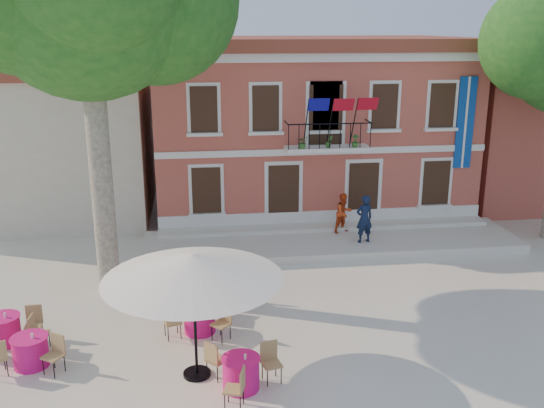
{
  "coord_description": "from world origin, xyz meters",
  "views": [
    {
      "loc": [
        -2.95,
        -16.61,
        7.97
      ],
      "look_at": [
        -0.38,
        3.5,
        1.99
      ],
      "focal_mm": 40.0,
      "sensor_mm": 36.0,
      "label": 1
    }
  ],
  "objects_px": {
    "cafe_table_3": "(200,317)",
    "cafe_table_4": "(214,289)",
    "patio_umbrella": "(193,267)",
    "cafe_table_0": "(30,350)",
    "cafe_table_1": "(241,371)",
    "pedestrian_navy": "(364,219)",
    "cafe_table_2": "(3,329)",
    "pedestrian_orange": "(344,213)"
  },
  "relations": [
    {
      "from": "cafe_table_0",
      "to": "cafe_table_1",
      "type": "height_order",
      "value": "same"
    },
    {
      "from": "patio_umbrella",
      "to": "pedestrian_orange",
      "type": "relative_size",
      "value": 2.67
    },
    {
      "from": "cafe_table_0",
      "to": "cafe_table_2",
      "type": "bearing_deg",
      "value": 128.64
    },
    {
      "from": "cafe_table_0",
      "to": "cafe_table_4",
      "type": "xyz_separation_m",
      "value": [
        4.56,
        2.97,
        0.0
      ]
    },
    {
      "from": "pedestrian_navy",
      "to": "cafe_table_4",
      "type": "distance_m",
      "value": 6.82
    },
    {
      "from": "pedestrian_navy",
      "to": "cafe_table_2",
      "type": "height_order",
      "value": "pedestrian_navy"
    },
    {
      "from": "pedestrian_navy",
      "to": "cafe_table_0",
      "type": "bearing_deg",
      "value": 21.64
    },
    {
      "from": "patio_umbrella",
      "to": "cafe_table_0",
      "type": "bearing_deg",
      "value": 166.84
    },
    {
      "from": "cafe_table_1",
      "to": "cafe_table_3",
      "type": "bearing_deg",
      "value": 107.78
    },
    {
      "from": "pedestrian_navy",
      "to": "cafe_table_3",
      "type": "xyz_separation_m",
      "value": [
        -6.08,
        -5.56,
        -0.77
      ]
    },
    {
      "from": "pedestrian_navy",
      "to": "cafe_table_3",
      "type": "relative_size",
      "value": 0.98
    },
    {
      "from": "pedestrian_orange",
      "to": "cafe_table_0",
      "type": "height_order",
      "value": "pedestrian_orange"
    },
    {
      "from": "patio_umbrella",
      "to": "cafe_table_3",
      "type": "distance_m",
      "value": 3.16
    },
    {
      "from": "cafe_table_1",
      "to": "cafe_table_4",
      "type": "bearing_deg",
      "value": 95.47
    },
    {
      "from": "cafe_table_0",
      "to": "cafe_table_3",
      "type": "bearing_deg",
      "value": 16.27
    },
    {
      "from": "pedestrian_navy",
      "to": "cafe_table_0",
      "type": "xyz_separation_m",
      "value": [
        -10.18,
        -6.76,
        -0.77
      ]
    },
    {
      "from": "cafe_table_0",
      "to": "cafe_table_2",
      "type": "relative_size",
      "value": 1.0
    },
    {
      "from": "patio_umbrella",
      "to": "cafe_table_0",
      "type": "xyz_separation_m",
      "value": [
        -4.0,
        0.93,
        -2.34
      ]
    },
    {
      "from": "cafe_table_1",
      "to": "patio_umbrella",
      "type": "bearing_deg",
      "value": 146.19
    },
    {
      "from": "cafe_table_3",
      "to": "cafe_table_4",
      "type": "bearing_deg",
      "value": 75.53
    },
    {
      "from": "cafe_table_0",
      "to": "cafe_table_4",
      "type": "bearing_deg",
      "value": 33.14
    },
    {
      "from": "cafe_table_2",
      "to": "cafe_table_3",
      "type": "distance_m",
      "value": 5.06
    },
    {
      "from": "cafe_table_3",
      "to": "pedestrian_navy",
      "type": "bearing_deg",
      "value": 42.44
    },
    {
      "from": "patio_umbrella",
      "to": "cafe_table_2",
      "type": "distance_m",
      "value": 5.89
    },
    {
      "from": "pedestrian_navy",
      "to": "cafe_table_0",
      "type": "height_order",
      "value": "pedestrian_navy"
    },
    {
      "from": "cafe_table_0",
      "to": "cafe_table_3",
      "type": "distance_m",
      "value": 4.27
    },
    {
      "from": "cafe_table_3",
      "to": "cafe_table_4",
      "type": "relative_size",
      "value": 1.0
    },
    {
      "from": "pedestrian_orange",
      "to": "cafe_table_2",
      "type": "relative_size",
      "value": 0.83
    },
    {
      "from": "cafe_table_1",
      "to": "cafe_table_4",
      "type": "height_order",
      "value": "same"
    },
    {
      "from": "cafe_table_3",
      "to": "patio_umbrella",
      "type": "bearing_deg",
      "value": -92.72
    },
    {
      "from": "pedestrian_navy",
      "to": "pedestrian_orange",
      "type": "xyz_separation_m",
      "value": [
        -0.47,
        1.18,
        -0.12
      ]
    },
    {
      "from": "patio_umbrella",
      "to": "pedestrian_navy",
      "type": "bearing_deg",
      "value": 51.2
    },
    {
      "from": "patio_umbrella",
      "to": "pedestrian_navy",
      "type": "distance_m",
      "value": 9.99
    },
    {
      "from": "patio_umbrella",
      "to": "cafe_table_3",
      "type": "height_order",
      "value": "patio_umbrella"
    },
    {
      "from": "cafe_table_2",
      "to": "cafe_table_4",
      "type": "height_order",
      "value": "same"
    },
    {
      "from": "patio_umbrella",
      "to": "cafe_table_0",
      "type": "relative_size",
      "value": 2.22
    },
    {
      "from": "pedestrian_navy",
      "to": "patio_umbrella",
      "type": "bearing_deg",
      "value": 39.27
    },
    {
      "from": "cafe_table_4",
      "to": "pedestrian_navy",
      "type": "bearing_deg",
      "value": 33.93
    },
    {
      "from": "pedestrian_orange",
      "to": "cafe_table_2",
      "type": "bearing_deg",
      "value": -174.57
    },
    {
      "from": "patio_umbrella",
      "to": "pedestrian_navy",
      "type": "height_order",
      "value": "patio_umbrella"
    },
    {
      "from": "patio_umbrella",
      "to": "cafe_table_0",
      "type": "height_order",
      "value": "patio_umbrella"
    },
    {
      "from": "cafe_table_1",
      "to": "cafe_table_2",
      "type": "distance_m",
      "value": 6.59
    }
  ]
}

